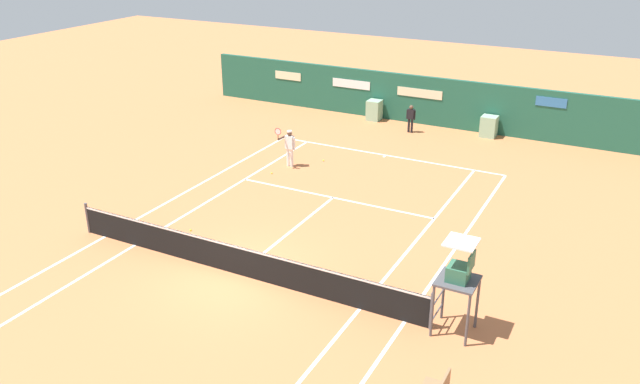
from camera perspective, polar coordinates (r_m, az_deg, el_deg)
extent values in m
plane|color=#C67042|center=(19.58, -7.28, -7.20)|extent=(80.00, 80.00, 0.00)
cube|color=white|center=(29.01, 5.83, 3.25)|extent=(10.60, 0.10, 0.01)
cube|color=white|center=(22.73, -18.41, -3.75)|extent=(0.10, 23.40, 0.01)
cube|color=white|center=(21.88, -15.99, -4.51)|extent=(0.10, 23.40, 0.01)
cube|color=white|center=(17.89, 3.54, -10.24)|extent=(0.10, 23.40, 0.01)
cube|color=white|center=(17.51, 7.49, -11.25)|extent=(0.10, 23.40, 0.01)
cube|color=white|center=(24.49, 1.15, -0.49)|extent=(8.00, 0.10, 0.01)
cube|color=white|center=(21.94, -2.58, -3.48)|extent=(0.10, 6.40, 0.01)
cube|color=white|center=(28.87, 5.71, 3.16)|extent=(0.10, 0.24, 0.01)
cylinder|color=#4C4C51|center=(22.98, -19.81, -2.17)|extent=(0.10, 0.10, 1.07)
cylinder|color=#4C4C51|center=(17.04, 9.82, -10.33)|extent=(0.10, 0.10, 1.07)
cube|color=black|center=(19.35, -7.35, -5.98)|extent=(12.00, 0.03, 0.95)
cube|color=white|center=(19.14, -7.42, -4.82)|extent=(12.00, 0.04, 0.06)
cube|color=#1E5642|center=(33.41, 9.37, 7.96)|extent=(25.00, 0.24, 2.46)
cube|color=white|center=(34.64, 2.76, 9.49)|extent=(2.16, 0.02, 0.44)
cube|color=beige|center=(33.29, 8.77, 8.61)|extent=(2.37, 0.02, 0.44)
cube|color=#2D6BA8|center=(31.82, 19.72, 7.47)|extent=(1.38, 0.02, 0.44)
cube|color=beige|center=(36.37, -2.84, 10.20)|extent=(1.61, 0.02, 0.44)
cube|color=#8CB793|center=(33.96, 4.81, 7.21)|extent=(0.68, 0.70, 1.05)
cube|color=#8CB793|center=(32.25, 14.67, 5.62)|extent=(0.74, 0.70, 1.02)
cylinder|color=#47474C|center=(16.67, 9.88, -10.32)|extent=(0.07, 0.07, 1.48)
cylinder|color=#47474C|center=(17.41, 10.82, -8.83)|extent=(0.07, 0.07, 1.48)
cylinder|color=#47474C|center=(16.49, 12.89, -11.01)|extent=(0.07, 0.07, 1.48)
cylinder|color=#47474C|center=(17.23, 13.71, -9.47)|extent=(0.07, 0.07, 1.48)
cylinder|color=#47474C|center=(17.20, 10.29, -10.39)|extent=(0.04, 0.81, 0.04)
cylinder|color=#47474C|center=(16.96, 10.40, -9.14)|extent=(0.04, 0.81, 0.04)
cube|color=#47474C|center=(16.54, 12.04, -7.66)|extent=(1.00, 1.00, 0.06)
cube|color=#2D664C|center=(16.43, 12.11, -6.97)|extent=(0.52, 0.56, 0.40)
cube|color=#2D664C|center=(16.19, 13.21, -6.03)|extent=(0.06, 0.56, 0.45)
cube|color=white|center=(16.02, 12.36, -4.33)|extent=(0.76, 0.80, 0.04)
cylinder|color=white|center=(27.43, -2.51, 3.04)|extent=(0.13, 0.13, 0.80)
cylinder|color=white|center=(27.52, -2.83, 3.11)|extent=(0.13, 0.13, 0.80)
cube|color=white|center=(27.25, -2.69, 4.42)|extent=(0.37, 0.21, 0.56)
sphere|color=brown|center=(27.12, -2.71, 5.20)|extent=(0.22, 0.22, 0.22)
cylinder|color=white|center=(27.10, -2.71, 5.36)|extent=(0.21, 0.21, 0.06)
cylinder|color=white|center=(27.15, -2.29, 4.27)|extent=(0.08, 0.08, 0.54)
cylinder|color=brown|center=(27.07, -3.41, 4.79)|extent=(0.10, 0.54, 0.08)
cylinder|color=black|center=(26.82, -3.72, 4.85)|extent=(0.03, 0.03, 0.22)
torus|color=#DB3838|center=(26.74, -3.73, 5.36)|extent=(0.30, 0.03, 0.30)
cylinder|color=silver|center=(26.74, -3.73, 5.36)|extent=(0.26, 0.01, 0.26)
cylinder|color=black|center=(32.16, 8.11, 5.81)|extent=(0.11, 0.11, 0.70)
cylinder|color=black|center=(32.20, 7.84, 5.84)|extent=(0.11, 0.11, 0.70)
cube|color=black|center=(32.01, 8.03, 6.84)|extent=(0.32, 0.19, 0.49)
sphere|color=brown|center=(31.92, 8.06, 7.42)|extent=(0.19, 0.19, 0.19)
cylinder|color=black|center=(31.97, 8.36, 6.73)|extent=(0.07, 0.07, 0.47)
cylinder|color=black|center=(32.07, 7.69, 6.82)|extent=(0.07, 0.07, 0.47)
sphere|color=#CCE033|center=(22.37, -11.35, -3.31)|extent=(0.07, 0.07, 0.07)
sphere|color=#CCE033|center=(26.81, -4.28, 1.67)|extent=(0.07, 0.07, 0.07)
sphere|color=#CCE033|center=(28.13, 0.30, 2.80)|extent=(0.07, 0.07, 0.07)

